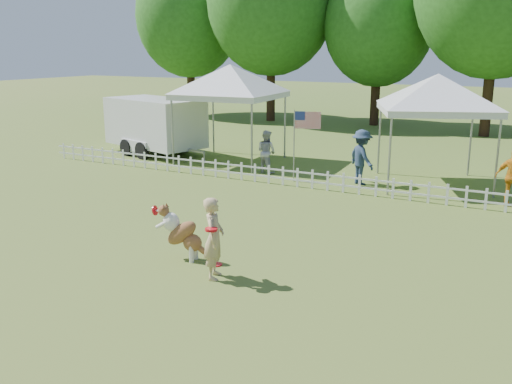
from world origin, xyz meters
TOP-DOWN VIEW (x-y plane):
  - ground at (0.00, 0.00)m, footprint 120.00×120.00m
  - picket_fence at (0.00, 7.00)m, footprint 22.00×0.08m
  - handler at (0.84, -0.34)m, footprint 0.56×0.67m
  - dog at (-0.24, 0.17)m, footprint 1.13×0.51m
  - frisbee_on_turf at (0.52, 0.21)m, footprint 0.27×0.27m
  - canopy_tent_left at (-4.68, 9.58)m, footprint 3.69×3.69m
  - canopy_tent_right at (2.84, 9.31)m, footprint 4.26×4.26m
  - cargo_trailer at (-8.21, 9.54)m, footprint 5.63×3.58m
  - flag_pole at (-1.18, 7.65)m, footprint 0.87×0.39m
  - spectator_a at (-2.57, 8.43)m, footprint 0.83×0.72m
  - spectator_b at (0.86, 8.32)m, footprint 1.28×1.22m
  - tree_far_left at (-15.00, 22.00)m, footprint 6.60×6.60m
  - tree_left at (-9.00, 21.50)m, footprint 7.40×7.40m
  - tree_center_left at (-3.00, 22.50)m, footprint 6.00×6.00m
  - tree_center_right at (3.00, 21.00)m, footprint 7.60×7.60m

SIDE VIEW (x-z plane):
  - ground at x=0.00m, z-range 0.00..0.00m
  - frisbee_on_turf at x=0.52m, z-range 0.00..0.02m
  - picket_fence at x=0.00m, z-range 0.00..0.60m
  - dog at x=-0.24m, z-range 0.00..1.12m
  - spectator_a at x=-2.57m, z-range 0.00..1.48m
  - handler at x=0.84m, z-range 0.00..1.56m
  - spectator_b at x=0.86m, z-range 0.00..1.74m
  - cargo_trailer at x=-8.21m, z-range 0.00..2.29m
  - flag_pole at x=-1.18m, z-range 0.00..2.32m
  - canopy_tent_right at x=2.84m, z-range 0.00..3.38m
  - canopy_tent_left at x=-4.68m, z-range 0.00..3.55m
  - tree_center_left at x=-3.00m, z-range 0.00..9.80m
  - tree_far_left at x=-15.00m, z-range 0.00..11.00m
  - tree_left at x=-9.00m, z-range 0.00..12.00m
  - tree_center_right at x=3.00m, z-range 0.00..12.60m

